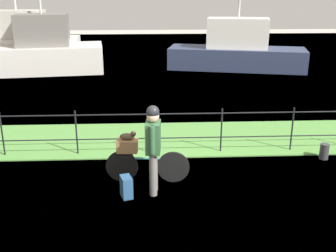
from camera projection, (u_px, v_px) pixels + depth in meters
The scene contains 13 objects.
ground_plane at pixel (196, 201), 7.29m from camera, with size 60.00×60.00×0.00m, color #B2ADA3.
grass_strip at pixel (182, 138), 10.24m from camera, with size 27.00×2.40×0.03m, color #569342.
harbor_water at pixel (167, 71), 18.46m from camera, with size 30.00×30.00×0.00m, color slate.
iron_fence at pixel (186, 128), 9.21m from camera, with size 18.04×0.04×1.04m.
bicycle_main at pixel (147, 166), 7.92m from camera, with size 1.63×0.22×0.63m.
wooden_crate at pixel (127, 146), 7.80m from camera, with size 0.40×0.26×0.24m, color olive.
terrier_dog at pixel (128, 136), 7.73m from camera, with size 0.32×0.16×0.18m.
cyclist_person at pixel (153, 142), 7.27m from camera, with size 0.29×0.54×1.68m.
backpack_on_paving at pixel (126, 187), 7.37m from camera, with size 0.28×0.18×0.40m, color #28517A.
mooring_bollard at pixel (324, 151), 9.02m from camera, with size 0.20×0.20×0.35m, color #38383D.
moored_boat_near at pixel (237, 51), 18.63m from camera, with size 6.40×3.23×3.89m.
moored_boat_mid at pixel (45, 51), 18.00m from camera, with size 5.27×2.97×4.11m.
moored_boat_far at pixel (20, 46), 19.14m from camera, with size 5.36×2.26×4.19m.
Camera 1 is at (-0.82, -6.42, 3.64)m, focal length 43.60 mm.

